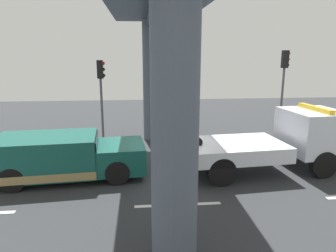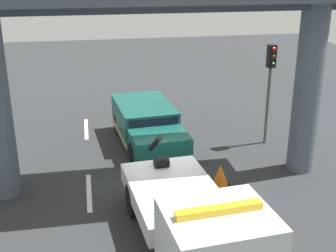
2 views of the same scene
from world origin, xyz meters
name	(u,v)px [view 1 (image 1 of 2)]	position (x,y,z in m)	size (l,w,h in m)	color
ground_plane	(170,175)	(0.00, 0.00, -0.05)	(60.00, 40.00, 0.10)	#2D3033
lane_stripe_mid	(178,205)	(0.00, -2.52, 0.00)	(2.60, 0.16, 0.01)	silver
tow_truck_white	(279,140)	(4.25, 0.07, 1.20)	(7.33, 2.90, 2.46)	silver
towed_van_green	(64,157)	(-3.84, -0.01, 0.78)	(5.37, 2.62, 1.58)	#145147
overpass_structure	(158,14)	(-0.41, 0.00, 5.72)	(3.60, 12.34, 6.92)	#4C5666
traffic_light_near	(101,83)	(-2.98, 4.88, 3.02)	(0.39, 0.32, 4.13)	#515456
traffic_light_far	(284,75)	(6.52, 4.88, 3.35)	(0.39, 0.32, 4.62)	#515456
traffic_cone_orange	(172,149)	(0.29, 1.93, 0.36)	(0.63, 0.63, 0.75)	orange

